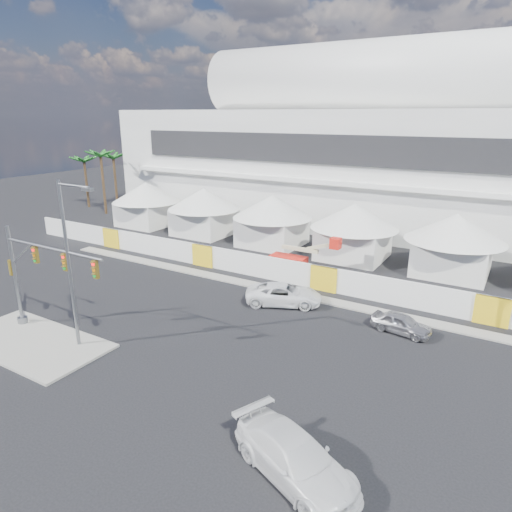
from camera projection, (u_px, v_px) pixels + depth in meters
The scene contains 12 objects.
ground at pixel (138, 347), 27.58m from camera, with size 160.00×160.00×0.00m, color black.
median_island at pixel (31, 342), 28.05m from camera, with size 10.00×5.00×0.15m, color gray.
stadium at pixel (437, 149), 54.46m from camera, with size 80.00×24.80×21.98m.
tent_row at pixel (311, 221), 46.04m from camera, with size 53.40×8.40×5.40m.
hoarding_fence at pixel (324, 279), 36.21m from camera, with size 70.00×0.25×2.00m, color white.
palm_cluster at pixel (114, 162), 66.11m from camera, with size 10.60×10.60×8.55m.
sedan_silver at pixel (401, 323), 29.25m from camera, with size 3.83×1.54×1.31m, color #A1A1A5.
pickup_curb at pixel (284, 294), 33.65m from camera, with size 5.57×2.57×1.55m, color white.
pickup_near at pixel (295, 458), 17.55m from camera, with size 5.85×2.38×1.70m, color white.
traffic_mast at pixel (33, 275), 28.43m from camera, with size 8.89×0.65×6.64m.
streetlight_median at pixel (71, 255), 25.85m from camera, with size 2.75×0.28×9.94m.
boom_lift at pixel (295, 258), 41.56m from camera, with size 6.59×1.50×3.36m.
Camera 1 is at (18.85, -17.47, 13.51)m, focal length 32.00 mm.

